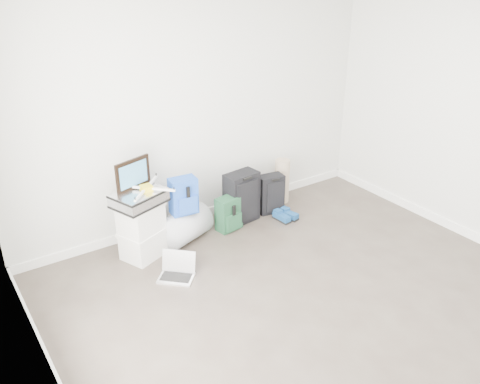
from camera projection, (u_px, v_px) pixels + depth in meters
ground at (350, 331)px, 4.33m from camera, size 5.00×5.00×0.00m
room_envelope at (370, 140)px, 3.60m from camera, size 4.52×5.02×2.71m
boxes_stack at (142, 230)px, 5.28m from camera, size 0.53×0.48×0.61m
briefcase at (139, 198)px, 5.11m from camera, size 0.59×0.51×0.14m
painting at (133, 174)px, 5.09m from camera, size 0.41×0.15×0.31m
drone at (146, 188)px, 5.10m from camera, size 0.45×0.45×0.05m
duffel_bag at (184, 226)px, 5.61m from camera, size 0.68×0.54×0.36m
blue_backpack at (184, 197)px, 5.43m from camera, size 0.30×0.24×0.40m
large_suitcase at (242, 197)px, 5.98m from camera, size 0.42×0.30×0.62m
green_backpack at (229, 214)px, 5.84m from camera, size 0.31×0.25×0.40m
carry_on at (271, 194)px, 6.21m from camera, size 0.33×0.24×0.48m
shoes at (285, 216)px, 6.12m from camera, size 0.24×0.26×0.08m
rolled_rug at (282, 181)px, 6.47m from camera, size 0.19×0.19×0.57m
laptop at (177, 271)px, 5.05m from camera, size 0.41×0.41×0.24m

